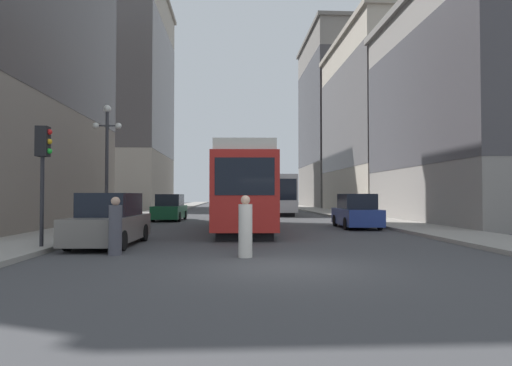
{
  "coord_description": "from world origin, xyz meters",
  "views": [
    {
      "loc": [
        -1.24,
        -10.86,
        1.74
      ],
      "look_at": [
        -0.14,
        8.83,
        2.28
      ],
      "focal_mm": 31.54,
      "sensor_mm": 36.0,
      "label": 1
    }
  ],
  "objects_px": {
    "pedestrian_crossing_far": "(115,228)",
    "traffic_light_near_left": "(43,154)",
    "parked_car_right_far": "(356,212)",
    "pedestrian_crossing_near": "(245,228)",
    "parked_car_left_near": "(110,221)",
    "parked_car_left_mid": "(170,208)",
    "streetcar": "(246,188)",
    "lamp_post_left_near": "(107,148)",
    "transit_bus": "(272,193)"
  },
  "relations": [
    {
      "from": "parked_car_right_far",
      "to": "parked_car_left_mid",
      "type": "bearing_deg",
      "value": -32.78
    },
    {
      "from": "parked_car_left_mid",
      "to": "parked_car_right_far",
      "type": "relative_size",
      "value": 1.0
    },
    {
      "from": "parked_car_right_far",
      "to": "pedestrian_crossing_near",
      "type": "bearing_deg",
      "value": 62.46
    },
    {
      "from": "pedestrian_crossing_far",
      "to": "traffic_light_near_left",
      "type": "height_order",
      "value": "traffic_light_near_left"
    },
    {
      "from": "parked_car_left_mid",
      "to": "lamp_post_left_near",
      "type": "xyz_separation_m",
      "value": [
        -1.9,
        -8.83,
        3.24
      ]
    },
    {
      "from": "lamp_post_left_near",
      "to": "pedestrian_crossing_far",
      "type": "bearing_deg",
      "value": -73.26
    },
    {
      "from": "streetcar",
      "to": "parked_car_left_near",
      "type": "height_order",
      "value": "streetcar"
    },
    {
      "from": "lamp_post_left_near",
      "to": "parked_car_left_mid",
      "type": "bearing_deg",
      "value": 77.84
    },
    {
      "from": "streetcar",
      "to": "parked_car_right_far",
      "type": "xyz_separation_m",
      "value": [
        5.91,
        0.99,
        -1.26
      ]
    },
    {
      "from": "streetcar",
      "to": "traffic_light_near_left",
      "type": "distance_m",
      "value": 10.64
    },
    {
      "from": "parked_car_left_mid",
      "to": "pedestrian_crossing_far",
      "type": "distance_m",
      "value": 17.95
    },
    {
      "from": "transit_bus",
      "to": "lamp_post_left_near",
      "type": "xyz_separation_m",
      "value": [
        -9.95,
        -19.16,
        2.13
      ]
    },
    {
      "from": "streetcar",
      "to": "pedestrian_crossing_far",
      "type": "distance_m",
      "value": 10.29
    },
    {
      "from": "streetcar",
      "to": "pedestrian_crossing_far",
      "type": "bearing_deg",
      "value": -111.42
    },
    {
      "from": "parked_car_left_mid",
      "to": "lamp_post_left_near",
      "type": "bearing_deg",
      "value": -100.07
    },
    {
      "from": "parked_car_left_mid",
      "to": "pedestrian_crossing_far",
      "type": "height_order",
      "value": "parked_car_left_mid"
    },
    {
      "from": "transit_bus",
      "to": "parked_car_left_near",
      "type": "bearing_deg",
      "value": -109.47
    },
    {
      "from": "pedestrian_crossing_near",
      "to": "parked_car_left_mid",
      "type": "bearing_deg",
      "value": 160.58
    },
    {
      "from": "parked_car_left_near",
      "to": "parked_car_left_mid",
      "type": "relative_size",
      "value": 1.05
    },
    {
      "from": "parked_car_left_near",
      "to": "parked_car_right_far",
      "type": "distance_m",
      "value": 13.36
    },
    {
      "from": "pedestrian_crossing_far",
      "to": "parked_car_left_mid",
      "type": "bearing_deg",
      "value": -87.85
    },
    {
      "from": "parked_car_left_mid",
      "to": "transit_bus",
      "type": "bearing_deg",
      "value": 54.17
    },
    {
      "from": "transit_bus",
      "to": "parked_car_left_mid",
      "type": "distance_m",
      "value": 13.14
    },
    {
      "from": "streetcar",
      "to": "lamp_post_left_near",
      "type": "relative_size",
      "value": 2.07
    },
    {
      "from": "streetcar",
      "to": "lamp_post_left_near",
      "type": "height_order",
      "value": "lamp_post_left_near"
    },
    {
      "from": "pedestrian_crossing_far",
      "to": "lamp_post_left_near",
      "type": "height_order",
      "value": "lamp_post_left_near"
    },
    {
      "from": "streetcar",
      "to": "traffic_light_near_left",
      "type": "bearing_deg",
      "value": -126.4
    },
    {
      "from": "lamp_post_left_near",
      "to": "pedestrian_crossing_near",
      "type": "bearing_deg",
      "value": -56.35
    },
    {
      "from": "transit_bus",
      "to": "parked_car_left_near",
      "type": "height_order",
      "value": "transit_bus"
    },
    {
      "from": "pedestrian_crossing_near",
      "to": "pedestrian_crossing_far",
      "type": "distance_m",
      "value": 3.83
    },
    {
      "from": "parked_car_right_far",
      "to": "traffic_light_near_left",
      "type": "xyz_separation_m",
      "value": [
        -12.57,
        -9.24,
        2.2
      ]
    },
    {
      "from": "streetcar",
      "to": "pedestrian_crossing_far",
      "type": "height_order",
      "value": "streetcar"
    },
    {
      "from": "parked_car_left_mid",
      "to": "traffic_light_near_left",
      "type": "relative_size",
      "value": 1.23
    },
    {
      "from": "pedestrian_crossing_near",
      "to": "traffic_light_near_left",
      "type": "bearing_deg",
      "value": -138.93
    },
    {
      "from": "parked_car_left_mid",
      "to": "streetcar",
      "type": "bearing_deg",
      "value": -57.87
    },
    {
      "from": "parked_car_left_near",
      "to": "lamp_post_left_near",
      "type": "height_order",
      "value": "lamp_post_left_near"
    },
    {
      "from": "transit_bus",
      "to": "parked_car_left_near",
      "type": "xyz_separation_m",
      "value": [
        -8.05,
        -25.68,
        -1.1
      ]
    },
    {
      "from": "pedestrian_crossing_far",
      "to": "traffic_light_near_left",
      "type": "relative_size",
      "value": 0.45
    },
    {
      "from": "parked_car_left_near",
      "to": "pedestrian_crossing_far",
      "type": "relative_size",
      "value": 2.87
    },
    {
      "from": "streetcar",
      "to": "parked_car_left_mid",
      "type": "distance_m",
      "value": 10.02
    },
    {
      "from": "parked_car_left_mid",
      "to": "pedestrian_crossing_near",
      "type": "height_order",
      "value": "parked_car_left_mid"
    },
    {
      "from": "pedestrian_crossing_near",
      "to": "lamp_post_left_near",
      "type": "height_order",
      "value": "lamp_post_left_near"
    },
    {
      "from": "streetcar",
      "to": "pedestrian_crossing_far",
      "type": "relative_size",
      "value": 7.35
    },
    {
      "from": "parked_car_left_near",
      "to": "lamp_post_left_near",
      "type": "distance_m",
      "value": 7.52
    },
    {
      "from": "transit_bus",
      "to": "pedestrian_crossing_near",
      "type": "relative_size",
      "value": 7.19
    },
    {
      "from": "streetcar",
      "to": "parked_car_left_mid",
      "type": "height_order",
      "value": "streetcar"
    },
    {
      "from": "transit_bus",
      "to": "parked_car_right_far",
      "type": "distance_m",
      "value": 18.2
    },
    {
      "from": "parked_car_right_far",
      "to": "transit_bus",
      "type": "bearing_deg",
      "value": -78.83
    },
    {
      "from": "parked_car_left_mid",
      "to": "traffic_light_near_left",
      "type": "bearing_deg",
      "value": -93.62
    },
    {
      "from": "streetcar",
      "to": "parked_car_left_near",
      "type": "distance_m",
      "value": 8.48
    }
  ]
}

